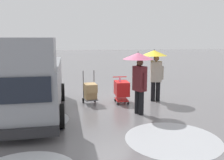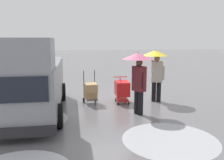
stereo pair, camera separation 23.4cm
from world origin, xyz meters
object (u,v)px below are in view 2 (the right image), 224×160
object	(u,v)px
hand_dolly_boxes	(91,91)
pedestrian_black_side	(138,68)
cargo_van_parked_right	(30,81)
shopping_cart_vendor	(122,89)
pedestrian_pink_side	(156,64)

from	to	relation	value
hand_dolly_boxes	pedestrian_black_side	xyz separation A→B (m)	(-1.50, 1.51, 1.06)
cargo_van_parked_right	pedestrian_black_side	world-z (taller)	cargo_van_parked_right
cargo_van_parked_right	pedestrian_black_side	distance (m)	3.65
cargo_van_parked_right	hand_dolly_boxes	world-z (taller)	cargo_van_parked_right
cargo_van_parked_right	pedestrian_black_side	size ratio (longest dim) A/B	2.49
shopping_cart_vendor	pedestrian_black_side	xyz separation A→B (m)	(-0.24, 1.48, 1.02)
hand_dolly_boxes	pedestrian_black_side	world-z (taller)	pedestrian_black_side
cargo_van_parked_right	hand_dolly_boxes	distance (m)	2.45
shopping_cart_vendor	pedestrian_pink_side	bearing A→B (deg)	-178.37
cargo_van_parked_right	hand_dolly_boxes	size ratio (longest dim) A/B	4.07
hand_dolly_boxes	pedestrian_pink_side	world-z (taller)	pedestrian_pink_side
shopping_cart_vendor	hand_dolly_boxes	bearing A→B (deg)	-1.59
shopping_cart_vendor	pedestrian_black_side	size ratio (longest dim) A/B	0.49
hand_dolly_boxes	pedestrian_black_side	size ratio (longest dim) A/B	0.61
hand_dolly_boxes	pedestrian_black_side	bearing A→B (deg)	134.74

